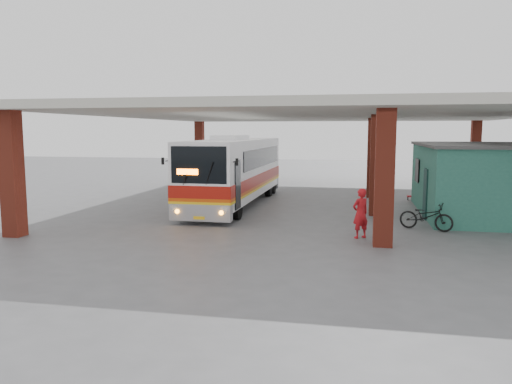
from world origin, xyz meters
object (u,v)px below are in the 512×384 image
at_px(pedestrian, 360,213).
at_px(red_chair, 413,194).
at_px(coach_bus, 235,170).
at_px(motorcycle, 426,216).

bearing_deg(pedestrian, red_chair, -143.40).
height_order(coach_bus, pedestrian, coach_bus).
bearing_deg(red_chair, motorcycle, -93.56).
bearing_deg(red_chair, coach_bus, -160.21).
distance_m(coach_bus, motorcycle, 9.79).
bearing_deg(coach_bus, pedestrian, -48.10).
height_order(pedestrian, red_chair, pedestrian).
distance_m(motorcycle, red_chair, 8.15).
xyz_separation_m(pedestrian, red_chair, (2.79, 10.05, -0.50)).
relative_size(motorcycle, pedestrian, 1.14).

